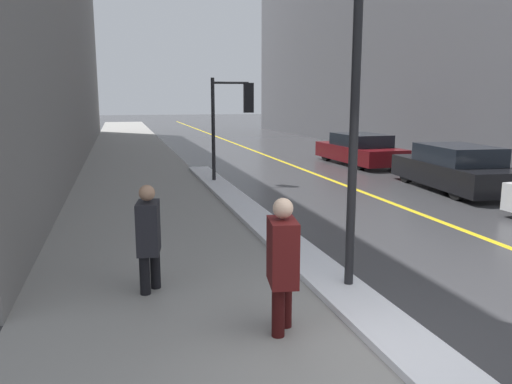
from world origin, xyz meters
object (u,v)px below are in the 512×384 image
Objects in this scene: lamp_post at (356,72)px; pedestrian_trailing at (282,259)px; parked_car_maroon at (359,150)px; parked_car_black at (455,169)px; traffic_light_near at (236,108)px; pedestrian_with_shoulder_bag at (149,233)px.

pedestrian_trailing is at bearing -143.57° from lamp_post.
lamp_post is at bearing 150.51° from parked_car_maroon.
parked_car_black is 1.01× the size of parked_car_maroon.
traffic_light_near is 2.17× the size of pedestrian_with_shoulder_bag.
pedestrian_trailing is 15.20m from parked_car_maroon.
pedestrian_trailing is 0.33× the size of parked_car_black.
traffic_light_near is 6.72m from parked_car_black.
pedestrian_with_shoulder_bag is (-1.35, 1.63, -0.04)m from pedestrian_trailing.
pedestrian_trailing is 1.04× the size of pedestrian_with_shoulder_bag.
pedestrian_trailing is 10.53m from parked_car_black.
lamp_post is 3.30× the size of pedestrian_with_shoulder_bag.
traffic_light_near is at bearing 86.43° from lamp_post.
pedestrian_with_shoulder_bag is at bearing 127.27° from parked_car_black.
traffic_light_near is at bearing 115.44° from parked_car_maroon.
parked_car_black is (9.00, 5.60, -0.21)m from pedestrian_with_shoulder_bag.
lamp_post is 3.16× the size of pedestrian_trailing.
pedestrian_with_shoulder_bag is at bearing -131.20° from pedestrian_trailing.
pedestrian_with_shoulder_bag is 0.32× the size of parked_car_maroon.
pedestrian_with_shoulder_bag reaches higher than parked_car_maroon.
pedestrian_trailing reaches higher than pedestrian_with_shoulder_bag.
lamp_post is 1.04× the size of parked_car_black.
pedestrian_with_shoulder_bag is 14.60m from parked_car_maroon.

